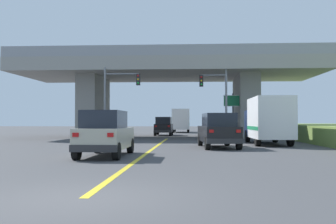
{
  "coord_description": "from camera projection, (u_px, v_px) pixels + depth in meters",
  "views": [
    {
      "loc": [
        2.17,
        -7.85,
        1.56
      ],
      "look_at": [
        0.23,
        24.76,
        2.32
      ],
      "focal_mm": 42.13,
      "sensor_mm": 36.0,
      "label": 1
    }
  ],
  "objects": [
    {
      "name": "ground",
      "position": [
        169.0,
        137.0,
        37.93
      ],
      "size": [
        160.0,
        160.0,
        0.0
      ],
      "primitive_type": "plane",
      "color": "#424244"
    },
    {
      "name": "box_truck",
      "position": [
        268.0,
        120.0,
        26.31
      ],
      "size": [
        2.33,
        6.62,
        3.1
      ],
      "color": "navy",
      "rests_on": "ground"
    },
    {
      "name": "suv_crossing",
      "position": [
        218.0,
        130.0,
        23.11
      ],
      "size": [
        2.36,
        4.99,
        2.02
      ],
      "rotation": [
        0.0,
        0.0,
        0.09
      ],
      "color": "black",
      "rests_on": "ground"
    },
    {
      "name": "lane_divider_stripe",
      "position": [
        152.0,
        150.0,
        21.43
      ],
      "size": [
        0.2,
        27.05,
        0.01
      ],
      "primitive_type": "cube",
      "color": "yellow",
      "rests_on": "ground"
    },
    {
      "name": "semi_truck_distant",
      "position": [
        181.0,
        120.0,
        54.84
      ],
      "size": [
        2.33,
        6.94,
        3.2
      ],
      "color": "silver",
      "rests_on": "ground"
    },
    {
      "name": "traffic_signal_farside",
      "position": [
        116.0,
        93.0,
        32.87
      ],
      "size": [
        3.06,
        0.36,
        6.09
      ],
      "color": "slate",
      "rests_on": "ground"
    },
    {
      "name": "suv_lead",
      "position": [
        106.0,
        134.0,
        17.43
      ],
      "size": [
        1.88,
        4.72,
        2.02
      ],
      "color": "#B7B29E",
      "rests_on": "ground"
    },
    {
      "name": "highway_sign",
      "position": [
        233.0,
        105.0,
        35.24
      ],
      "size": [
        1.66,
        0.17,
        4.05
      ],
      "color": "#56595E",
      "rests_on": "ground"
    },
    {
      "name": "overpass_bridge",
      "position": [
        169.0,
        80.0,
        38.06
      ],
      "size": [
        28.19,
        10.79,
        7.96
      ],
      "color": "gray",
      "rests_on": "ground"
    },
    {
      "name": "traffic_signal_nearside",
      "position": [
        218.0,
        94.0,
        32.72
      ],
      "size": [
        2.31,
        0.36,
        6.08
      ],
      "color": "slate",
      "rests_on": "ground"
    },
    {
      "name": "sedan_oncoming",
      "position": [
        164.0,
        126.0,
        43.42
      ],
      "size": [
        1.88,
        4.6,
        2.02
      ],
      "color": "black",
      "rests_on": "ground"
    }
  ]
}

